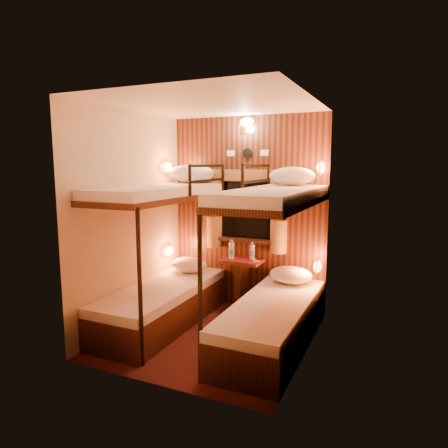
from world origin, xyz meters
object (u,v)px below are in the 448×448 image
at_px(bunk_right, 273,291).
at_px(table, 242,278).
at_px(bunk_left, 163,277).
at_px(bottle_right, 252,252).
at_px(bottle_left, 232,251).

xyz_separation_m(bunk_right, table, (-0.65, 0.78, -0.14)).
xyz_separation_m(bunk_left, bottle_right, (0.78, 0.80, 0.19)).
bearing_deg(bottle_left, bunk_left, -125.25).
relative_size(bunk_right, bottle_left, 7.75).
relative_size(table, bottle_left, 2.67).
xyz_separation_m(bottle_left, bottle_right, (0.25, 0.05, -0.01)).
height_order(bottle_left, bottle_right, bottle_left).
bearing_deg(bottle_left, bottle_right, 12.49).
xyz_separation_m(bunk_right, bottle_left, (-0.77, 0.75, 0.20)).
distance_m(bunk_left, bottle_left, 0.93).
bearing_deg(table, bunk_left, -129.67).
xyz_separation_m(table, bottle_left, (-0.12, -0.03, 0.34)).
distance_m(bunk_right, bottle_right, 0.97).
relative_size(bunk_left, bunk_right, 1.00).
bearing_deg(bunk_left, bottle_left, 54.75).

